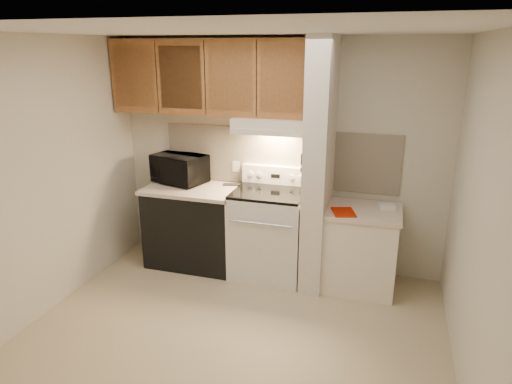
% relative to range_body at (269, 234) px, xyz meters
% --- Properties ---
extents(floor, '(3.60, 3.60, 0.00)m').
position_rel_range_body_xyz_m(floor, '(0.00, -1.16, -0.46)').
color(floor, tan).
rests_on(floor, ground).
extents(ceiling, '(3.60, 3.60, 0.00)m').
position_rel_range_body_xyz_m(ceiling, '(0.00, -1.16, 2.04)').
color(ceiling, white).
rests_on(ceiling, wall_back).
extents(wall_back, '(3.60, 2.50, 0.02)m').
position_rel_range_body_xyz_m(wall_back, '(0.00, 0.34, 0.79)').
color(wall_back, beige).
rests_on(wall_back, floor).
extents(wall_left, '(0.02, 3.00, 2.50)m').
position_rel_range_body_xyz_m(wall_left, '(-1.80, -1.16, 0.79)').
color(wall_left, beige).
rests_on(wall_left, floor).
extents(wall_right, '(0.02, 3.00, 2.50)m').
position_rel_range_body_xyz_m(wall_right, '(1.80, -1.16, 0.79)').
color(wall_right, beige).
rests_on(wall_right, floor).
extents(backsplash, '(2.60, 0.02, 0.63)m').
position_rel_range_body_xyz_m(backsplash, '(0.00, 0.33, 0.78)').
color(backsplash, '#FFEDCE').
rests_on(backsplash, wall_back).
extents(range_body, '(0.76, 0.65, 0.92)m').
position_rel_range_body_xyz_m(range_body, '(0.00, 0.00, 0.00)').
color(range_body, silver).
rests_on(range_body, floor).
extents(oven_window, '(0.50, 0.01, 0.30)m').
position_rel_range_body_xyz_m(oven_window, '(0.00, -0.32, 0.04)').
color(oven_window, black).
rests_on(oven_window, range_body).
extents(oven_handle, '(0.65, 0.02, 0.02)m').
position_rel_range_body_xyz_m(oven_handle, '(0.00, -0.35, 0.26)').
color(oven_handle, silver).
rests_on(oven_handle, range_body).
extents(cooktop, '(0.74, 0.64, 0.03)m').
position_rel_range_body_xyz_m(cooktop, '(0.00, 0.00, 0.48)').
color(cooktop, black).
rests_on(cooktop, range_body).
extents(range_backguard, '(0.76, 0.08, 0.20)m').
position_rel_range_body_xyz_m(range_backguard, '(0.00, 0.28, 0.59)').
color(range_backguard, silver).
rests_on(range_backguard, range_body).
extents(range_display, '(0.10, 0.01, 0.04)m').
position_rel_range_body_xyz_m(range_display, '(0.00, 0.24, 0.59)').
color(range_display, black).
rests_on(range_display, range_backguard).
extents(range_knob_left_outer, '(0.05, 0.02, 0.05)m').
position_rel_range_body_xyz_m(range_knob_left_outer, '(-0.28, 0.24, 0.59)').
color(range_knob_left_outer, silver).
rests_on(range_knob_left_outer, range_backguard).
extents(range_knob_left_inner, '(0.05, 0.02, 0.05)m').
position_rel_range_body_xyz_m(range_knob_left_inner, '(-0.18, 0.24, 0.59)').
color(range_knob_left_inner, silver).
rests_on(range_knob_left_inner, range_backguard).
extents(range_knob_right_inner, '(0.05, 0.02, 0.05)m').
position_rel_range_body_xyz_m(range_knob_right_inner, '(0.18, 0.24, 0.59)').
color(range_knob_right_inner, silver).
rests_on(range_knob_right_inner, range_backguard).
extents(range_knob_right_outer, '(0.05, 0.02, 0.05)m').
position_rel_range_body_xyz_m(range_knob_right_outer, '(0.28, 0.24, 0.59)').
color(range_knob_right_outer, silver).
rests_on(range_knob_right_outer, range_backguard).
extents(dishwasher_front, '(1.00, 0.63, 0.87)m').
position_rel_range_body_xyz_m(dishwasher_front, '(-0.88, 0.01, -0.03)').
color(dishwasher_front, black).
rests_on(dishwasher_front, floor).
extents(left_countertop, '(1.04, 0.67, 0.04)m').
position_rel_range_body_xyz_m(left_countertop, '(-0.88, 0.01, 0.43)').
color(left_countertop, beige).
rests_on(left_countertop, dishwasher_front).
extents(spoon_rest, '(0.23, 0.11, 0.01)m').
position_rel_range_body_xyz_m(spoon_rest, '(-0.48, 0.21, 0.46)').
color(spoon_rest, black).
rests_on(spoon_rest, left_countertop).
extents(teal_jar, '(0.10, 0.10, 0.10)m').
position_rel_range_body_xyz_m(teal_jar, '(-0.88, 0.15, 0.50)').
color(teal_jar, '#2E6265').
rests_on(teal_jar, left_countertop).
extents(outlet, '(0.08, 0.01, 0.12)m').
position_rel_range_body_xyz_m(outlet, '(-0.48, 0.32, 0.64)').
color(outlet, silver).
rests_on(outlet, backsplash).
extents(microwave, '(0.66, 0.54, 0.32)m').
position_rel_range_body_xyz_m(microwave, '(-1.10, 0.15, 0.61)').
color(microwave, black).
rests_on(microwave, left_countertop).
extents(partition_pillar, '(0.22, 0.70, 2.50)m').
position_rel_range_body_xyz_m(partition_pillar, '(0.51, -0.01, 0.79)').
color(partition_pillar, beige).
rests_on(partition_pillar, floor).
extents(pillar_trim, '(0.01, 0.70, 0.04)m').
position_rel_range_body_xyz_m(pillar_trim, '(0.39, -0.01, 0.84)').
color(pillar_trim, '#9B6132').
rests_on(pillar_trim, partition_pillar).
extents(knife_strip, '(0.02, 0.42, 0.04)m').
position_rel_range_body_xyz_m(knife_strip, '(0.39, -0.06, 0.86)').
color(knife_strip, black).
rests_on(knife_strip, partition_pillar).
extents(knife_blade_a, '(0.01, 0.03, 0.16)m').
position_rel_range_body_xyz_m(knife_blade_a, '(0.38, -0.20, 0.76)').
color(knife_blade_a, silver).
rests_on(knife_blade_a, knife_strip).
extents(knife_handle_a, '(0.02, 0.02, 0.10)m').
position_rel_range_body_xyz_m(knife_handle_a, '(0.38, -0.23, 0.91)').
color(knife_handle_a, black).
rests_on(knife_handle_a, knife_strip).
extents(knife_blade_b, '(0.01, 0.04, 0.18)m').
position_rel_range_body_xyz_m(knife_blade_b, '(0.38, -0.13, 0.75)').
color(knife_blade_b, silver).
rests_on(knife_blade_b, knife_strip).
extents(knife_handle_b, '(0.02, 0.02, 0.10)m').
position_rel_range_body_xyz_m(knife_handle_b, '(0.38, -0.12, 0.91)').
color(knife_handle_b, black).
rests_on(knife_handle_b, knife_strip).
extents(knife_blade_c, '(0.01, 0.04, 0.20)m').
position_rel_range_body_xyz_m(knife_blade_c, '(0.38, -0.07, 0.74)').
color(knife_blade_c, silver).
rests_on(knife_blade_c, knife_strip).
extents(knife_handle_c, '(0.02, 0.02, 0.10)m').
position_rel_range_body_xyz_m(knife_handle_c, '(0.38, -0.07, 0.91)').
color(knife_handle_c, black).
rests_on(knife_handle_c, knife_strip).
extents(knife_blade_d, '(0.01, 0.04, 0.16)m').
position_rel_range_body_xyz_m(knife_blade_d, '(0.38, 0.02, 0.76)').
color(knife_blade_d, silver).
rests_on(knife_blade_d, knife_strip).
extents(knife_handle_d, '(0.02, 0.02, 0.10)m').
position_rel_range_body_xyz_m(knife_handle_d, '(0.38, 0.03, 0.91)').
color(knife_handle_d, black).
rests_on(knife_handle_d, knife_strip).
extents(knife_blade_e, '(0.01, 0.04, 0.18)m').
position_rel_range_body_xyz_m(knife_blade_e, '(0.38, 0.10, 0.75)').
color(knife_blade_e, silver).
rests_on(knife_blade_e, knife_strip).
extents(knife_handle_e, '(0.02, 0.02, 0.10)m').
position_rel_range_body_xyz_m(knife_handle_e, '(0.38, 0.12, 0.91)').
color(knife_handle_e, black).
rests_on(knife_handle_e, knife_strip).
extents(oven_mitt, '(0.03, 0.10, 0.25)m').
position_rel_range_body_xyz_m(oven_mitt, '(0.38, 0.17, 0.69)').
color(oven_mitt, gray).
rests_on(oven_mitt, partition_pillar).
extents(right_cab_base, '(0.70, 0.60, 0.81)m').
position_rel_range_body_xyz_m(right_cab_base, '(0.97, -0.01, -0.06)').
color(right_cab_base, silver).
rests_on(right_cab_base, floor).
extents(right_countertop, '(0.74, 0.64, 0.04)m').
position_rel_range_body_xyz_m(right_countertop, '(0.97, -0.01, 0.37)').
color(right_countertop, beige).
rests_on(right_countertop, right_cab_base).
extents(red_folder, '(0.28, 0.33, 0.01)m').
position_rel_range_body_xyz_m(red_folder, '(0.79, -0.16, 0.39)').
color(red_folder, '#B51A02').
rests_on(red_folder, right_countertop).
extents(white_box, '(0.18, 0.14, 0.04)m').
position_rel_range_body_xyz_m(white_box, '(1.19, 0.09, 0.41)').
color(white_box, white).
rests_on(white_box, right_countertop).
extents(range_hood, '(0.78, 0.44, 0.15)m').
position_rel_range_body_xyz_m(range_hood, '(0.00, 0.12, 1.17)').
color(range_hood, silver).
rests_on(range_hood, upper_cabinets).
extents(hood_lip, '(0.78, 0.04, 0.06)m').
position_rel_range_body_xyz_m(hood_lip, '(0.00, -0.08, 1.12)').
color(hood_lip, silver).
rests_on(hood_lip, range_hood).
extents(upper_cabinets, '(2.18, 0.33, 0.77)m').
position_rel_range_body_xyz_m(upper_cabinets, '(-0.69, 0.17, 1.62)').
color(upper_cabinets, '#9B6132').
rests_on(upper_cabinets, wall_back).
extents(cab_door_a, '(0.46, 0.01, 0.63)m').
position_rel_range_body_xyz_m(cab_door_a, '(-1.51, 0.01, 1.62)').
color(cab_door_a, '#9B6132').
rests_on(cab_door_a, upper_cabinets).
extents(cab_gap_a, '(0.01, 0.01, 0.73)m').
position_rel_range_body_xyz_m(cab_gap_a, '(-1.23, 0.01, 1.62)').
color(cab_gap_a, black).
rests_on(cab_gap_a, upper_cabinets).
extents(cab_door_b, '(0.46, 0.01, 0.63)m').
position_rel_range_body_xyz_m(cab_door_b, '(-0.96, 0.01, 1.62)').
color(cab_door_b, '#9B6132').
rests_on(cab_door_b, upper_cabinets).
extents(cab_gap_b, '(0.01, 0.01, 0.73)m').
position_rel_range_body_xyz_m(cab_gap_b, '(-0.69, 0.01, 1.62)').
color(cab_gap_b, black).
rests_on(cab_gap_b, upper_cabinets).
extents(cab_door_c, '(0.46, 0.01, 0.63)m').
position_rel_range_body_xyz_m(cab_door_c, '(-0.42, 0.01, 1.62)').
color(cab_door_c, '#9B6132').
rests_on(cab_door_c, upper_cabinets).
extents(cab_gap_c, '(0.01, 0.01, 0.73)m').
position_rel_range_body_xyz_m(cab_gap_c, '(-0.14, 0.01, 1.62)').
color(cab_gap_c, black).
rests_on(cab_gap_c, upper_cabinets).
extents(cab_door_d, '(0.46, 0.01, 0.63)m').
position_rel_range_body_xyz_m(cab_door_d, '(0.13, 0.01, 1.62)').
color(cab_door_d, '#9B6132').
rests_on(cab_door_d, upper_cabinets).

